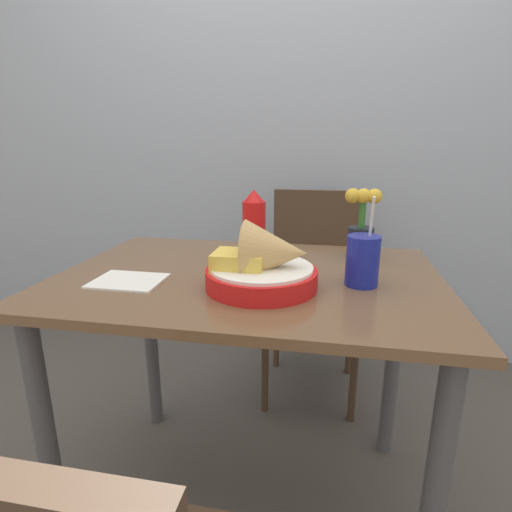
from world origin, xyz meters
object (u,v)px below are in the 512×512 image
at_px(ketchup_bottle, 254,225).
at_px(drink_cup, 362,262).
at_px(chair_far_window, 315,274).
at_px(food_basket, 266,265).
at_px(flower_vase, 361,228).

xyz_separation_m(ketchup_bottle, drink_cup, (0.31, -0.19, -0.04)).
distance_m(chair_far_window, food_basket, 0.87).
distance_m(food_basket, flower_vase, 0.40).
relative_size(food_basket, flower_vase, 1.28).
distance_m(chair_far_window, ketchup_bottle, 0.67).
height_order(food_basket, drink_cup, drink_cup).
bearing_deg(flower_vase, drink_cup, -92.37).
relative_size(drink_cup, flower_vase, 1.06).
bearing_deg(ketchup_bottle, drink_cup, -31.48).
bearing_deg(flower_vase, ketchup_bottle, -169.20).
relative_size(food_basket, drink_cup, 1.21).
relative_size(chair_far_window, drink_cup, 3.98).
distance_m(food_basket, ketchup_bottle, 0.27).
bearing_deg(food_basket, chair_far_window, 83.55).
bearing_deg(flower_vase, food_basket, -127.46).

